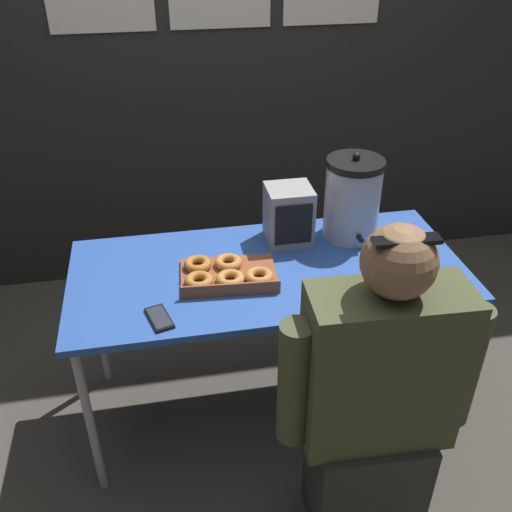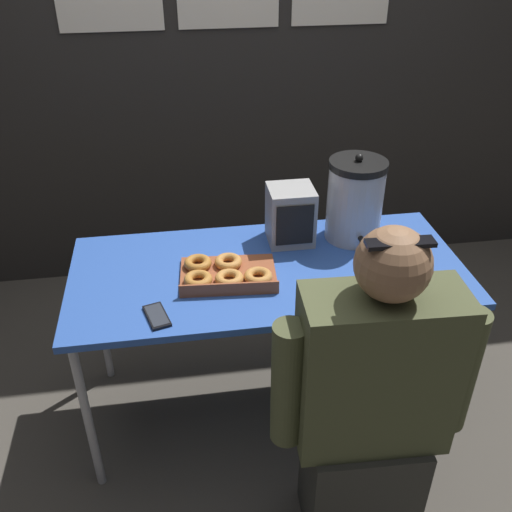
# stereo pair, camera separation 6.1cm
# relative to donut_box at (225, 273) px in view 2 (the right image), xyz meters

# --- Properties ---
(ground_plane) EXTENTS (12.00, 12.00, 0.00)m
(ground_plane) POSITION_rel_donut_box_xyz_m (0.17, 0.04, -0.76)
(ground_plane) COLOR #4C473F
(back_wall) EXTENTS (6.00, 0.11, 2.84)m
(back_wall) POSITION_rel_donut_box_xyz_m (0.17, 1.28, 0.66)
(back_wall) COLOR #282623
(back_wall) RESTS_ON ground
(folding_table) EXTENTS (1.50, 0.68, 0.73)m
(folding_table) POSITION_rel_donut_box_xyz_m (0.17, 0.04, -0.07)
(folding_table) COLOR #2D56B2
(folding_table) RESTS_ON ground
(donut_box) EXTENTS (0.37, 0.27, 0.05)m
(donut_box) POSITION_rel_donut_box_xyz_m (0.00, 0.00, 0.00)
(donut_box) COLOR brown
(donut_box) RESTS_ON folding_table
(coffee_urn) EXTENTS (0.23, 0.26, 0.36)m
(coffee_urn) POSITION_rel_donut_box_xyz_m (0.55, 0.23, 0.15)
(coffee_urn) COLOR #B7B7BC
(coffee_urn) RESTS_ON folding_table
(cell_phone) EXTENTS (0.10, 0.15, 0.01)m
(cell_phone) POSITION_rel_donut_box_xyz_m (-0.25, -0.19, -0.02)
(cell_phone) COLOR black
(cell_phone) RESTS_ON folding_table
(space_heater) EXTENTS (0.18, 0.17, 0.23)m
(space_heater) POSITION_rel_donut_box_xyz_m (0.29, 0.23, 0.10)
(space_heater) COLOR #9E9E9E
(space_heater) RESTS_ON folding_table
(person_seated) EXTENTS (0.63, 0.27, 1.22)m
(person_seated) POSITION_rel_donut_box_xyz_m (0.39, -0.55, -0.18)
(person_seated) COLOR #33332D
(person_seated) RESTS_ON ground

